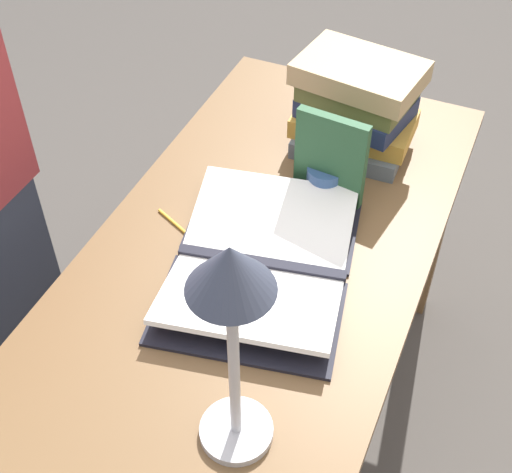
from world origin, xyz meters
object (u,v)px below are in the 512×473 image
at_px(book_standing_upright, 330,160).
at_px(reading_lamp, 232,307).
at_px(coffee_mug, 325,181).
at_px(pencil, 180,228).
at_px(open_book, 262,261).
at_px(book_stack_tall, 356,107).

distance_m(book_standing_upright, reading_lamp, 0.67).
relative_size(coffee_mug, pencil, 0.79).
distance_m(open_book, pencil, 0.21).
distance_m(open_book, coffee_mug, 0.27).
xyz_separation_m(open_book, pencil, (-0.03, -0.21, -0.01)).
relative_size(book_stack_tall, coffee_mug, 2.71).
height_order(book_standing_upright, pencil, book_standing_upright).
relative_size(book_standing_upright, reading_lamp, 0.49).
bearing_deg(book_stack_tall, coffee_mug, -0.71).
distance_m(open_book, book_stack_tall, 0.48).
relative_size(book_stack_tall, book_standing_upright, 1.35).
bearing_deg(pencil, coffee_mug, 132.84).
height_order(book_stack_tall, coffee_mug, book_stack_tall).
bearing_deg(coffee_mug, book_stack_tall, 179.29).
bearing_deg(open_book, book_stack_tall, 163.80).
xyz_separation_m(reading_lamp, pencil, (-0.40, -0.32, -0.33)).
distance_m(book_stack_tall, book_standing_upright, 0.21).
height_order(open_book, coffee_mug, coffee_mug).
relative_size(book_stack_tall, pencil, 2.14).
height_order(open_book, book_stack_tall, book_stack_tall).
bearing_deg(open_book, book_standing_upright, 157.79).
bearing_deg(book_standing_upright, reading_lamp, 10.75).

